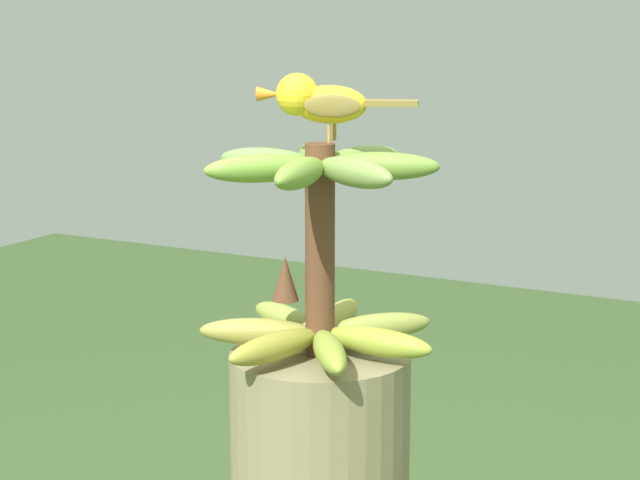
% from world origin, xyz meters
% --- Properties ---
extents(banana_bunch, '(0.32, 0.33, 0.28)m').
position_xyz_m(banana_bunch, '(-0.00, -0.00, 1.05)').
color(banana_bunch, brown).
rests_on(banana_bunch, banana_tree).
extents(perched_bird, '(0.21, 0.10, 0.09)m').
position_xyz_m(perched_bird, '(-0.01, 0.02, 1.24)').
color(perched_bird, '#C68933').
rests_on(perched_bird, banana_bunch).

